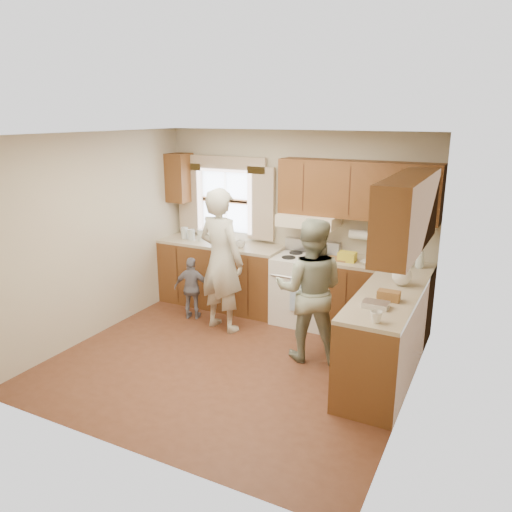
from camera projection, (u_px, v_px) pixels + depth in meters
The scene contains 6 objects.
room at pixel (231, 255), 5.31m from camera, with size 3.80×3.80×3.80m.
kitchen_fixtures at pixel (319, 272), 6.08m from camera, with size 3.80×2.25×2.15m.
stove at pixel (304, 288), 6.62m from camera, with size 0.76×0.67×1.07m.
woman_left at pixel (221, 260), 6.28m from camera, with size 0.67×0.44×1.84m, color beige.
woman_right at pixel (310, 290), 5.53m from camera, with size 0.79×0.62×1.63m, color #223C2A.
child at pixel (192, 288), 6.73m from camera, with size 0.50×0.21×0.86m, color gray.
Camera 1 is at (2.54, -4.44, 2.69)m, focal length 35.00 mm.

